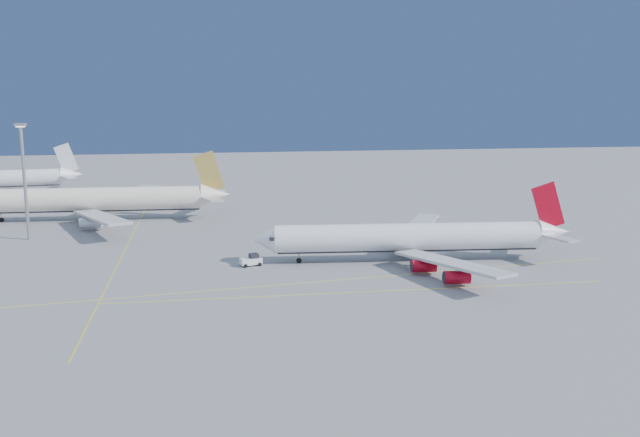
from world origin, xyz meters
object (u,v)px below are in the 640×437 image
(airliner_virgin, at_px, (415,238))
(light_mast, at_px, (24,172))
(airliner_etihad, at_px, (98,200))
(pushback_tug, at_px, (251,260))

(airliner_virgin, xyz_separation_m, light_mast, (-83.98, 33.70, 11.14))
(airliner_etihad, bearing_deg, pushback_tug, -53.60)
(airliner_virgin, relative_size, light_mast, 2.43)
(pushback_tug, xyz_separation_m, light_mast, (-50.39, 32.45, 14.96))
(airliner_etihad, height_order, pushback_tug, airliner_etihad)
(pushback_tug, distance_m, light_mast, 61.77)
(airliner_etihad, xyz_separation_m, light_mast, (-12.78, -22.69, 10.44))
(airliner_etihad, height_order, light_mast, light_mast)
(airliner_etihad, bearing_deg, light_mast, -117.29)
(light_mast, bearing_deg, airliner_etihad, 60.62)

